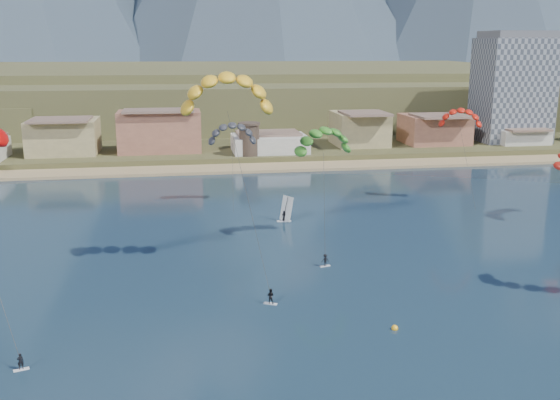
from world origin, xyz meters
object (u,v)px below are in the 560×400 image
Objects in this scene: watchtower at (249,139)px; apartment_tower at (513,87)px; kitesurfer_yellow at (227,87)px; kitesurfer_green at (324,137)px; windsurfer at (285,214)px; buoy at (395,328)px.

apartment_tower is at bearing 9.93° from watchtower.
kitesurfer_yellow is at bearing -98.24° from watchtower.
kitesurfer_yellow is at bearing -142.46° from kitesurfer_green.
windsurfer is at bearing 64.08° from kitesurfer_yellow.
buoy is (4.47, -102.53, -6.24)m from watchtower.
kitesurfer_yellow is 36.50m from buoy.
apartment_tower is 139.99m from buoy.
kitesurfer_yellow is (-11.78, -81.31, 18.61)m from watchtower.
windsurfer is at bearing 95.88° from buoy.
kitesurfer_green is at bearing 91.11° from buoy.
watchtower reaches higher than windsurfer.
kitesurfer_yellow is (-91.78, -95.31, 7.16)m from apartment_tower.
buoy is at bearing -87.51° from watchtower.
kitesurfer_green is 4.56× the size of windsurfer.
kitesurfer_yellow is at bearing -133.92° from apartment_tower.
watchtower reaches higher than buoy.
watchtower is 1.93× the size of windsurfer.
apartment_tower is at bearing 47.56° from kitesurfer_green.
buoy is at bearing -88.89° from kitesurfer_green.
kitesurfer_yellow is at bearing 127.43° from buoy.
kitesurfer_green is at bearing -71.36° from windsurfer.
kitesurfer_green is 37.02m from buoy.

